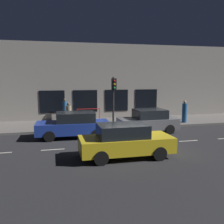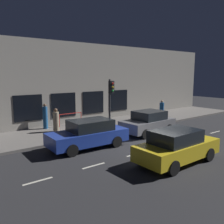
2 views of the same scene
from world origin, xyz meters
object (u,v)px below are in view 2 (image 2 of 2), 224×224
parked_car_2 (88,134)px  pedestrian_2 (162,111)px  pedestrian_1 (56,121)px  pedestrian_0 (45,117)px  trash_bin (70,126)px  parked_car_1 (177,146)px  parked_car_0 (148,122)px  traffic_light (111,95)px

parked_car_2 → pedestrian_2: 9.30m
pedestrian_1 → pedestrian_2: pedestrian_2 is taller
pedestrian_0 → pedestrian_1: (-1.31, -0.23, -0.12)m
pedestrian_1 → trash_bin: pedestrian_1 is taller
parked_car_1 → parked_car_2: 4.93m
pedestrian_0 → pedestrian_2: pedestrian_0 is taller
parked_car_0 → pedestrian_2: bearing=-63.2°
trash_bin → traffic_light: bearing=-117.8°
traffic_light → parked_car_2: size_ratio=0.79×
traffic_light → parked_car_1: 6.76m
parked_car_2 → pedestrian_2: bearing=-72.4°
parked_car_1 → pedestrian_0: pedestrian_0 is taller
parked_car_0 → pedestrian_0: pedestrian_0 is taller
parked_car_1 → trash_bin: bearing=-169.2°
traffic_light → pedestrian_1: bearing=54.2°
parked_car_2 → pedestrian_1: bearing=3.2°
pedestrian_0 → pedestrian_1: pedestrian_0 is taller
pedestrian_0 → pedestrian_2: bearing=-84.6°
pedestrian_0 → parked_car_2: bearing=-153.7°
parked_car_0 → parked_car_2: same height
traffic_light → pedestrian_0: (3.53, 3.31, -1.66)m
pedestrian_2 → pedestrian_1: bearing=64.8°
pedestrian_0 → pedestrian_2: (-3.01, -9.25, -0.06)m
traffic_light → parked_car_0: size_ratio=0.91×
pedestrian_2 → trash_bin: size_ratio=1.96×
parked_car_0 → pedestrian_2: pedestrian_2 is taller
pedestrian_2 → trash_bin: (0.80, 8.45, -0.35)m
parked_car_1 → pedestrian_1: pedestrian_1 is taller
parked_car_2 → pedestrian_1: 4.12m
parked_car_1 → parked_car_2: same height
parked_car_2 → pedestrian_1: pedestrian_1 is taller
pedestrian_0 → pedestrian_1: bearing=-146.7°
parked_car_2 → trash_bin: parked_car_2 is taller
parked_car_1 → parked_car_2: size_ratio=0.95×
traffic_light → pedestrian_1: traffic_light is taller
pedestrian_2 → parked_car_0: bearing=104.3°
pedestrian_0 → pedestrian_2: 9.73m
parked_car_0 → traffic_light: bearing=48.5°
parked_car_1 → pedestrian_1: (8.63, 2.05, 0.10)m
pedestrian_2 → parked_car_2: bearing=90.6°
pedestrian_1 → pedestrian_2: 9.19m
traffic_light → parked_car_2: traffic_light is taller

